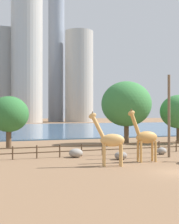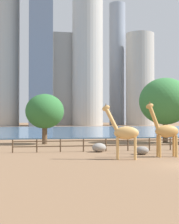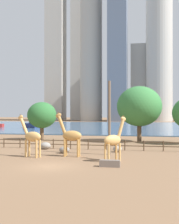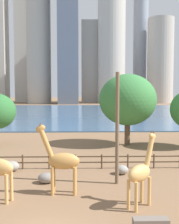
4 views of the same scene
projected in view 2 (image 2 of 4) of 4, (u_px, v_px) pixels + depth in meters
name	position (u px, v px, depth m)	size (l,w,h in m)	color
ground_plane	(67.00, 130.00, 103.00)	(400.00, 400.00, 0.00)	brown
harbor_water	(68.00, 130.00, 100.05)	(180.00, 86.00, 0.20)	#3D6084
giraffe_tall	(124.00, 133.00, 28.40)	(3.15, 1.47, 4.67)	tan
giraffe_young	(165.00, 131.00, 30.21)	(3.05, 0.95, 4.91)	#C18C47
boulder_near_fence	(142.00, 150.00, 32.17)	(1.27, 1.04, 0.78)	gray
boulder_small	(99.00, 148.00, 34.66)	(1.42, 1.21, 0.90)	gray
enclosure_fence	(139.00, 143.00, 36.12)	(26.12, 0.14, 1.30)	#4C3826
tree_center_broad	(45.00, 111.00, 45.59)	(5.12, 5.12, 6.68)	brown
tree_right_tall	(165.00, 101.00, 48.44)	(7.34, 7.34, 9.16)	brown
skyline_tower_needle	(88.00, 54.00, 171.57)	(15.37, 15.37, 71.40)	#B7B2A8
skyline_block_central	(5.00, 39.00, 160.15)	(13.06, 13.06, 81.64)	#ADA89E
skyline_tower_glass	(40.00, 34.00, 159.27)	(10.67, 12.84, 85.97)	slate
skyline_block_left	(63.00, 80.00, 177.52)	(10.30, 9.17, 47.40)	#ADA89E
skyline_tower_short	(140.00, 79.00, 178.96)	(14.77, 14.77, 47.91)	#ADA89E
skyline_tower_far	(117.00, 64.00, 189.35)	(8.92, 8.92, 67.29)	gray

